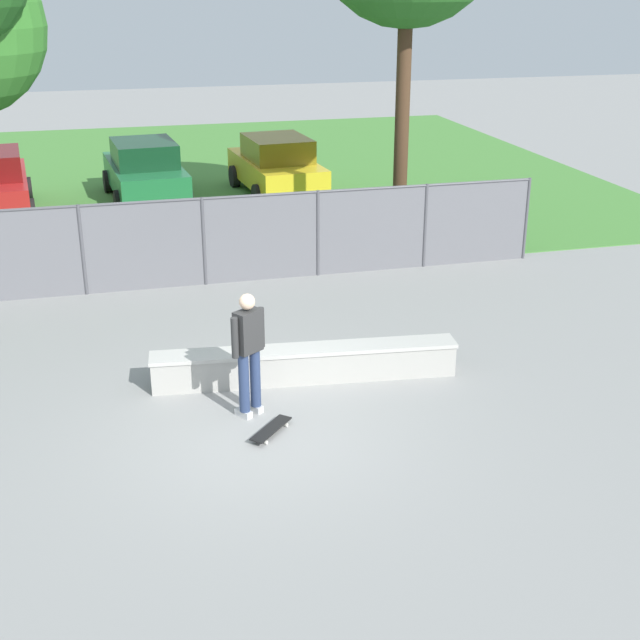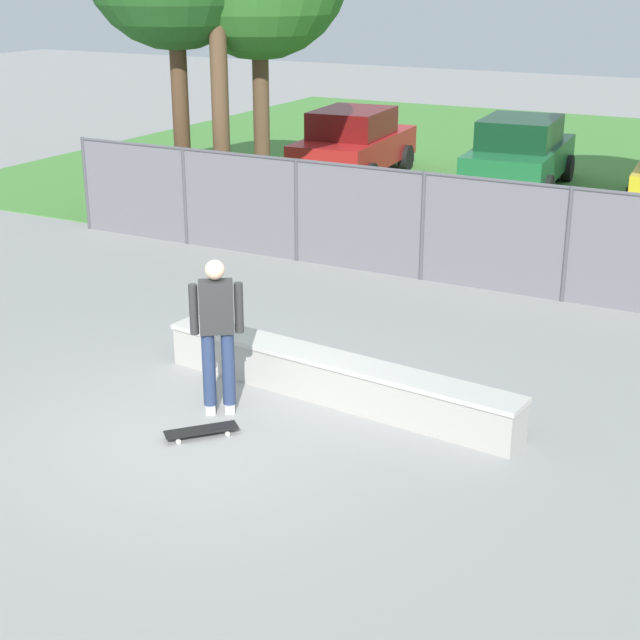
{
  "view_description": "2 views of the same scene",
  "coord_description": "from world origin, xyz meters",
  "px_view_note": "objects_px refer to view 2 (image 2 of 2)",
  "views": [
    {
      "loc": [
        -1.89,
        -10.36,
        5.8
      ],
      "look_at": [
        1.16,
        1.51,
        0.93
      ],
      "focal_mm": 48.67,
      "sensor_mm": 36.0,
      "label": 1
    },
    {
      "loc": [
        5.63,
        -7.83,
        4.8
      ],
      "look_at": [
        0.67,
        1.47,
        0.95
      ],
      "focal_mm": 53.97,
      "sensor_mm": 36.0,
      "label": 2
    }
  ],
  "objects_px": {
    "skateboard": "(201,430)",
    "car_red": "(354,143)",
    "concrete_ledge": "(335,379)",
    "car_green": "(520,153)",
    "skateboarder": "(217,330)"
  },
  "relations": [
    {
      "from": "concrete_ledge",
      "to": "skateboarder",
      "type": "xyz_separation_m",
      "value": [
        -1.02,
        -0.9,
        0.73
      ]
    },
    {
      "from": "skateboard",
      "to": "car_red",
      "type": "distance_m",
      "value": 14.13
    },
    {
      "from": "car_red",
      "to": "skateboard",
      "type": "bearing_deg",
      "value": -70.57
    },
    {
      "from": "skateboard",
      "to": "car_green",
      "type": "distance_m",
      "value": 13.88
    },
    {
      "from": "skateboarder",
      "to": "skateboard",
      "type": "relative_size",
      "value": 2.5
    },
    {
      "from": "car_red",
      "to": "concrete_ledge",
      "type": "bearing_deg",
      "value": -64.8
    },
    {
      "from": "skateboarder",
      "to": "car_red",
      "type": "relative_size",
      "value": 0.42
    },
    {
      "from": "concrete_ledge",
      "to": "car_red",
      "type": "bearing_deg",
      "value": 115.2
    },
    {
      "from": "concrete_ledge",
      "to": "skateboard",
      "type": "distance_m",
      "value": 1.76
    },
    {
      "from": "skateboard",
      "to": "skateboarder",
      "type": "bearing_deg",
      "value": 105.21
    },
    {
      "from": "skateboard",
      "to": "car_red",
      "type": "xyz_separation_m",
      "value": [
        -4.69,
        13.3,
        0.77
      ]
    },
    {
      "from": "skateboard",
      "to": "car_green",
      "type": "xyz_separation_m",
      "value": [
        -0.72,
        13.84,
        0.77
      ]
    },
    {
      "from": "concrete_ledge",
      "to": "car_green",
      "type": "height_order",
      "value": "car_green"
    },
    {
      "from": "concrete_ledge",
      "to": "car_red",
      "type": "relative_size",
      "value": 1.09
    },
    {
      "from": "car_red",
      "to": "skateboarder",
      "type": "bearing_deg",
      "value": -70.36
    }
  ]
}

